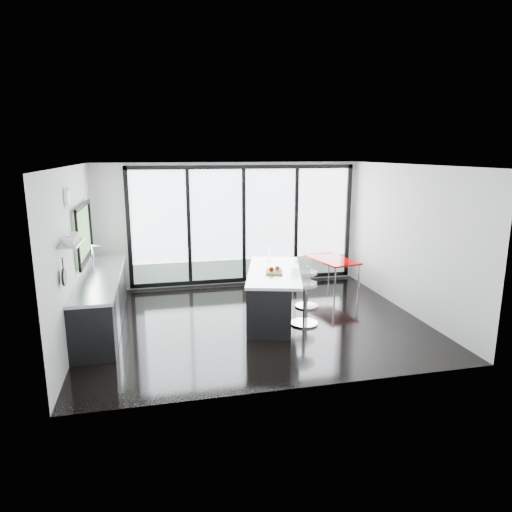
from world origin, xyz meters
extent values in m
cube|color=black|center=(0.00, 0.00, 0.00)|extent=(6.00, 5.00, 0.00)
cube|color=white|center=(0.00, 0.00, 2.80)|extent=(6.00, 5.00, 0.00)
cube|color=silver|center=(0.00, 2.50, 1.40)|extent=(6.00, 0.00, 2.80)
cube|color=white|center=(0.30, 2.47, 1.40)|extent=(5.00, 0.02, 2.50)
cube|color=gray|center=(0.30, 2.43, 0.37)|extent=(5.00, 0.02, 0.44)
cube|color=black|center=(-0.95, 2.43, 1.40)|extent=(0.08, 0.04, 2.50)
cube|color=black|center=(0.30, 2.43, 1.40)|extent=(0.08, 0.04, 2.50)
cube|color=black|center=(1.55, 2.43, 1.40)|extent=(0.08, 0.04, 2.50)
cube|color=silver|center=(0.00, -2.50, 1.40)|extent=(6.00, 0.00, 2.80)
cube|color=silver|center=(-3.00, 0.00, 1.40)|extent=(0.00, 5.00, 2.80)
cube|color=#5C8E50|center=(-2.97, 0.90, 1.60)|extent=(0.02, 1.60, 0.90)
cube|color=#AAADAF|center=(-2.87, -0.85, 1.75)|extent=(0.25, 0.80, 0.03)
cylinder|color=white|center=(-2.97, -0.30, 2.35)|extent=(0.04, 0.30, 0.30)
cylinder|color=black|center=(-2.94, -1.25, 1.35)|extent=(0.03, 0.24, 0.24)
cube|color=silver|center=(3.00, 0.00, 1.40)|extent=(0.00, 5.00, 2.80)
cube|color=black|center=(-2.67, 0.40, 0.43)|extent=(0.65, 3.20, 0.87)
cube|color=#AAADAF|center=(-2.67, 0.40, 0.90)|extent=(0.69, 3.24, 0.05)
cube|color=#AAADAF|center=(-2.67, 0.90, 0.90)|extent=(0.45, 0.48, 0.06)
cylinder|color=silver|center=(-2.82, 0.90, 1.14)|extent=(0.02, 0.02, 0.44)
cube|color=#AAADAF|center=(-2.36, -0.35, 0.42)|extent=(0.03, 0.60, 0.80)
cube|color=black|center=(0.32, 0.14, 0.43)|extent=(1.28, 2.28, 0.85)
cube|color=#AAADAF|center=(0.40, 0.12, 0.88)|extent=(1.49, 2.39, 0.05)
cube|color=#B3894A|center=(0.36, -0.02, 0.92)|extent=(0.39, 0.46, 0.03)
sphere|color=#761200|center=(0.30, -0.06, 0.98)|extent=(0.11, 0.11, 0.09)
sphere|color=brown|center=(0.43, 0.01, 0.97)|extent=(0.10, 0.10, 0.08)
cylinder|color=silver|center=(0.50, 0.85, 1.04)|extent=(0.08, 0.08, 0.28)
cylinder|color=silver|center=(0.84, -0.34, 0.39)|extent=(0.55, 0.55, 0.78)
cylinder|color=silver|center=(1.19, 0.54, 0.37)|extent=(0.55, 0.55, 0.73)
cube|color=#9C0200|center=(2.16, 1.65, 0.34)|extent=(0.97, 1.39, 0.68)
camera|label=1|loc=(-1.71, -7.68, 3.02)|focal=32.00mm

